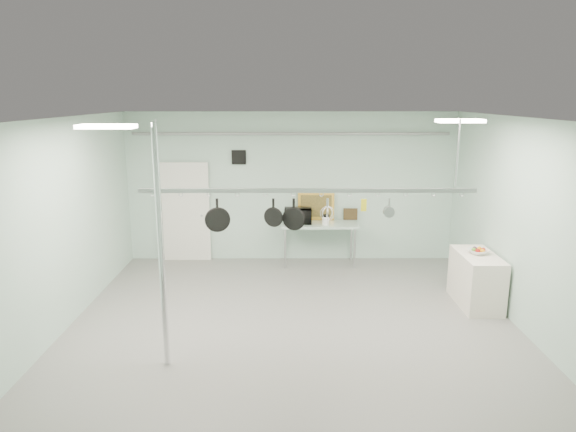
{
  "coord_description": "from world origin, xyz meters",
  "views": [
    {
      "loc": [
        -0.11,
        -6.87,
        3.5
      ],
      "look_at": [
        -0.07,
        1.0,
        1.66
      ],
      "focal_mm": 32.0,
      "sensor_mm": 36.0,
      "label": 1
    }
  ],
  "objects_px": {
    "skillet_left": "(217,215)",
    "skillet_mid": "(273,212)",
    "side_cabinet": "(476,280)",
    "prep_table": "(319,226)",
    "skillet_right": "(294,214)",
    "microwave": "(298,216)",
    "fruit_bowl": "(478,252)",
    "coffee_canister": "(326,221)",
    "chrome_pole": "(161,250)",
    "pot_rack": "(307,188)"
  },
  "relations": [
    {
      "from": "skillet_left",
      "to": "skillet_mid",
      "type": "xyz_separation_m",
      "value": [
        0.8,
        0.0,
        0.05
      ]
    },
    {
      "from": "side_cabinet",
      "to": "prep_table",
      "type": "bearing_deg",
      "value": 139.21
    },
    {
      "from": "skillet_right",
      "to": "prep_table",
      "type": "bearing_deg",
      "value": 99.36
    },
    {
      "from": "microwave",
      "to": "skillet_mid",
      "type": "distance_m",
      "value": 3.43
    },
    {
      "from": "fruit_bowl",
      "to": "skillet_mid",
      "type": "xyz_separation_m",
      "value": [
        -3.44,
        -1.13,
        0.94
      ]
    },
    {
      "from": "skillet_right",
      "to": "fruit_bowl",
      "type": "bearing_deg",
      "value": 39.35
    },
    {
      "from": "coffee_canister",
      "to": "skillet_left",
      "type": "height_order",
      "value": "skillet_left"
    },
    {
      "from": "skillet_left",
      "to": "prep_table",
      "type": "bearing_deg",
      "value": 51.85
    },
    {
      "from": "chrome_pole",
      "to": "skillet_left",
      "type": "relative_size",
      "value": 6.54
    },
    {
      "from": "skillet_mid",
      "to": "skillet_right",
      "type": "bearing_deg",
      "value": 19.38
    },
    {
      "from": "prep_table",
      "to": "coffee_canister",
      "type": "height_order",
      "value": "coffee_canister"
    },
    {
      "from": "pot_rack",
      "to": "fruit_bowl",
      "type": "bearing_deg",
      "value": 20.97
    },
    {
      "from": "fruit_bowl",
      "to": "skillet_left",
      "type": "distance_m",
      "value": 4.49
    },
    {
      "from": "fruit_bowl",
      "to": "skillet_right",
      "type": "xyz_separation_m",
      "value": [
        -3.15,
        -1.13,
        0.92
      ]
    },
    {
      "from": "prep_table",
      "to": "skillet_mid",
      "type": "xyz_separation_m",
      "value": [
        -0.89,
        -3.3,
        1.05
      ]
    },
    {
      "from": "coffee_canister",
      "to": "skillet_right",
      "type": "distance_m",
      "value": 3.33
    },
    {
      "from": "microwave",
      "to": "skillet_left",
      "type": "relative_size",
      "value": 1.16
    },
    {
      "from": "skillet_left",
      "to": "coffee_canister",
      "type": "bearing_deg",
      "value": 49.04
    },
    {
      "from": "skillet_right",
      "to": "skillet_mid",
      "type": "bearing_deg",
      "value": -160.42
    },
    {
      "from": "fruit_bowl",
      "to": "skillet_mid",
      "type": "bearing_deg",
      "value": -161.78
    },
    {
      "from": "chrome_pole",
      "to": "pot_rack",
      "type": "height_order",
      "value": "chrome_pole"
    },
    {
      "from": "skillet_mid",
      "to": "chrome_pole",
      "type": "bearing_deg",
      "value": -128.14
    },
    {
      "from": "microwave",
      "to": "coffee_canister",
      "type": "bearing_deg",
      "value": 165.48
    },
    {
      "from": "chrome_pole",
      "to": "prep_table",
      "type": "relative_size",
      "value": 2.0
    },
    {
      "from": "side_cabinet",
      "to": "fruit_bowl",
      "type": "relative_size",
      "value": 3.57
    },
    {
      "from": "chrome_pole",
      "to": "skillet_left",
      "type": "xyz_separation_m",
      "value": [
        0.61,
        0.9,
        0.24
      ]
    },
    {
      "from": "microwave",
      "to": "skillet_right",
      "type": "height_order",
      "value": "skillet_right"
    },
    {
      "from": "side_cabinet",
      "to": "coffee_canister",
      "type": "distance_m",
      "value": 3.22
    },
    {
      "from": "pot_rack",
      "to": "fruit_bowl",
      "type": "height_order",
      "value": "pot_rack"
    },
    {
      "from": "coffee_canister",
      "to": "fruit_bowl",
      "type": "bearing_deg",
      "value": -39.46
    },
    {
      "from": "coffee_canister",
      "to": "skillet_mid",
      "type": "height_order",
      "value": "skillet_mid"
    },
    {
      "from": "microwave",
      "to": "coffee_canister",
      "type": "height_order",
      "value": "microwave"
    },
    {
      "from": "microwave",
      "to": "skillet_right",
      "type": "relative_size",
      "value": 1.26
    },
    {
      "from": "side_cabinet",
      "to": "skillet_left",
      "type": "height_order",
      "value": "skillet_left"
    },
    {
      "from": "side_cabinet",
      "to": "pot_rack",
      "type": "xyz_separation_m",
      "value": [
        -2.95,
        -1.1,
        1.78
      ]
    },
    {
      "from": "coffee_canister",
      "to": "fruit_bowl",
      "type": "distance_m",
      "value": 3.16
    },
    {
      "from": "chrome_pole",
      "to": "pot_rack",
      "type": "xyz_separation_m",
      "value": [
        1.9,
        0.9,
        0.63
      ]
    },
    {
      "from": "pot_rack",
      "to": "microwave",
      "type": "xyz_separation_m",
      "value": [
        -0.05,
        3.3,
        -1.17
      ]
    },
    {
      "from": "pot_rack",
      "to": "side_cabinet",
      "type": "bearing_deg",
      "value": 20.45
    },
    {
      "from": "coffee_canister",
      "to": "skillet_mid",
      "type": "xyz_separation_m",
      "value": [
        -1.0,
        -3.14,
        0.89
      ]
    },
    {
      "from": "coffee_canister",
      "to": "skillet_mid",
      "type": "relative_size",
      "value": 0.44
    },
    {
      "from": "fruit_bowl",
      "to": "skillet_right",
      "type": "height_order",
      "value": "skillet_right"
    },
    {
      "from": "coffee_canister",
      "to": "skillet_right",
      "type": "bearing_deg",
      "value": -102.79
    },
    {
      "from": "coffee_canister",
      "to": "side_cabinet",
      "type": "bearing_deg",
      "value": -39.99
    },
    {
      "from": "skillet_mid",
      "to": "fruit_bowl",
      "type": "bearing_deg",
      "value": 37.6
    },
    {
      "from": "chrome_pole",
      "to": "coffee_canister",
      "type": "relative_size",
      "value": 18.07
    },
    {
      "from": "side_cabinet",
      "to": "coffee_canister",
      "type": "relative_size",
      "value": 6.78
    },
    {
      "from": "pot_rack",
      "to": "skillet_right",
      "type": "height_order",
      "value": "pot_rack"
    },
    {
      "from": "chrome_pole",
      "to": "microwave",
      "type": "height_order",
      "value": "chrome_pole"
    },
    {
      "from": "coffee_canister",
      "to": "skillet_left",
      "type": "distance_m",
      "value": 3.72
    }
  ]
}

